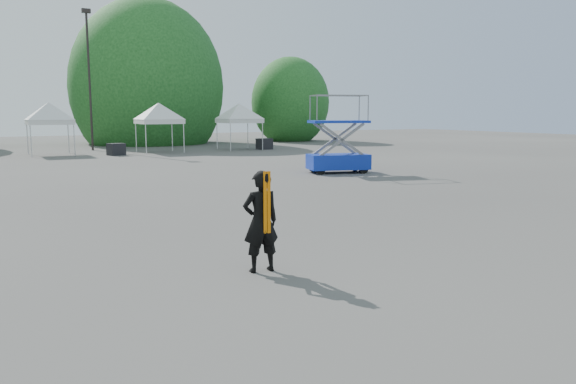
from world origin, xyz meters
TOP-DOWN VIEW (x-y plane):
  - ground at (0.00, 0.00)m, footprint 120.00×120.00m
  - light_pole_east at (3.00, 32.00)m, footprint 0.60×0.25m
  - tree_mid_e at (9.00, 39.00)m, footprint 5.12×5.12m
  - tree_far_e at (22.00, 37.00)m, footprint 3.84×3.84m
  - tent_e at (-0.12, 28.67)m, footprint 3.80×3.80m
  - tent_f at (6.60, 27.58)m, footprint 3.88×3.88m
  - tent_g at (12.54, 27.68)m, footprint 3.82×3.82m
  - man at (-0.15, -1.49)m, footprint 0.66×0.46m
  - scissor_lift at (9.90, 11.01)m, footprint 2.93×2.01m
  - crate_mid at (3.44, 26.40)m, footprint 1.15×1.01m
  - crate_east at (14.22, 26.99)m, footprint 1.12×0.92m

SIDE VIEW (x-z plane):
  - ground at x=0.00m, z-range 0.00..0.00m
  - crate_mid at x=3.44m, z-range 0.00..0.76m
  - crate_east at x=14.22m, z-range 0.00..0.80m
  - man at x=-0.15m, z-range 0.00..1.74m
  - scissor_lift at x=9.90m, z-range 0.01..3.47m
  - tent_e at x=-0.12m, z-range 1.12..5.00m
  - tent_g at x=12.54m, z-range 1.12..5.00m
  - tent_f at x=6.60m, z-range 1.12..5.00m
  - tree_far_e at x=22.00m, z-range 0.70..6.55m
  - tree_mid_e at x=9.00m, z-range 0.94..8.74m
  - light_pole_east at x=3.00m, z-range 0.62..10.42m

